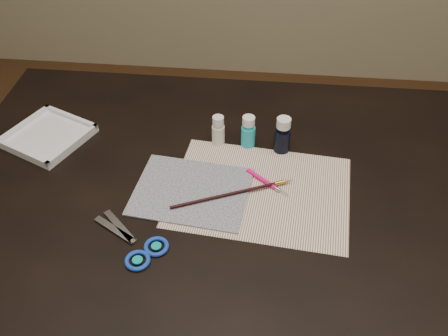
# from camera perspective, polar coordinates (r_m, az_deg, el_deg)

# --- Properties ---
(table) EXTENTS (1.30, 0.90, 0.75)m
(table) POSITION_cam_1_polar(r_m,az_deg,el_deg) (1.43, 0.00, -12.80)
(table) COLOR black
(table) RESTS_ON ground
(paper) EXTENTS (0.42, 0.34, 0.00)m
(paper) POSITION_cam_1_polar(r_m,az_deg,el_deg) (1.13, 4.17, -2.67)
(paper) COLOR white
(paper) RESTS_ON table
(canvas) EXTENTS (0.27, 0.23, 0.00)m
(canvas) POSITION_cam_1_polar(r_m,az_deg,el_deg) (1.12, -3.74, -2.67)
(canvas) COLOR black
(canvas) RESTS_ON paper
(paint_bottle_white) EXTENTS (0.04, 0.04, 0.08)m
(paint_bottle_white) POSITION_cam_1_polar(r_m,az_deg,el_deg) (1.23, -0.67, 4.37)
(paint_bottle_white) COLOR silver
(paint_bottle_white) RESTS_ON table
(paint_bottle_cyan) EXTENTS (0.04, 0.04, 0.08)m
(paint_bottle_cyan) POSITION_cam_1_polar(r_m,az_deg,el_deg) (1.22, 2.79, 4.21)
(paint_bottle_cyan) COLOR #20B2C6
(paint_bottle_cyan) RESTS_ON table
(paint_bottle_navy) EXTENTS (0.05, 0.05, 0.10)m
(paint_bottle_navy) POSITION_cam_1_polar(r_m,az_deg,el_deg) (1.21, 6.71, 3.78)
(paint_bottle_navy) COLOR black
(paint_bottle_navy) RESTS_ON table
(paintbrush) EXTENTS (0.27, 0.12, 0.01)m
(paintbrush) POSITION_cam_1_polar(r_m,az_deg,el_deg) (1.11, 1.14, -2.88)
(paintbrush) COLOR black
(paintbrush) RESTS_ON canvas
(craft_knife) EXTENTS (0.11, 0.09, 0.01)m
(craft_knife) POSITION_cam_1_polar(r_m,az_deg,el_deg) (1.14, 5.07, -1.74)
(craft_knife) COLOR #F60A76
(craft_knife) RESTS_ON paper
(scissors) EXTENTS (0.22, 0.19, 0.01)m
(scissors) POSITION_cam_1_polar(r_m,az_deg,el_deg) (1.04, -11.27, -7.94)
(scissors) COLOR silver
(scissors) RESTS_ON table
(palette_tray) EXTENTS (0.24, 0.24, 0.02)m
(palette_tray) POSITION_cam_1_polar(r_m,az_deg,el_deg) (1.34, -19.47, 3.53)
(palette_tray) COLOR white
(palette_tray) RESTS_ON table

